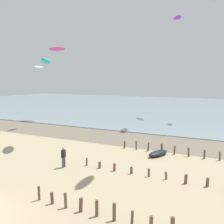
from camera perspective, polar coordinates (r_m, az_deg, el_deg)
name	(u,v)px	position (r m, az deg, el deg)	size (l,w,h in m)	color
wet_sand_strip	(132,139)	(32.84, 4.24, -5.76)	(120.00, 7.52, 0.01)	#7A6D59
sea	(194,108)	(69.73, 16.97, 0.76)	(160.00, 70.00, 0.10)	#7F939E
groyne_mid	(192,180)	(20.01, 16.44, -13.59)	(16.72, 0.37, 0.68)	brown
groyne_far	(224,156)	(26.20, 22.50, -8.58)	(18.89, 0.34, 1.03)	brown
person_by_waterline	(63,157)	(22.78, -10.18, -9.23)	(0.23, 0.57, 1.71)	#4C4C56
grounded_kite	(158,153)	(26.22, 9.67, -8.56)	(2.56, 0.92, 0.51)	black
kite_aloft_0	(57,49)	(49.64, -11.50, 12.87)	(3.54, 1.13, 0.57)	#E54C99
kite_aloft_1	(39,67)	(41.65, -15.14, 9.10)	(2.27, 0.73, 0.36)	white
kite_aloft_6	(46,61)	(30.22, -13.82, 10.41)	(3.18, 1.02, 0.51)	#19B2B7
kite_aloft_7	(177,18)	(54.81, 13.62, 18.75)	(3.13, 1.00, 0.50)	purple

